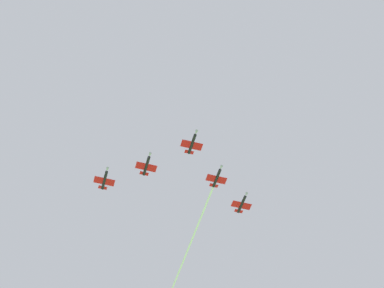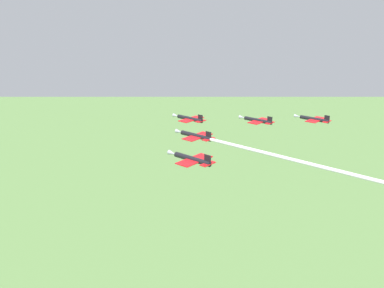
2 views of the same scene
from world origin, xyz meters
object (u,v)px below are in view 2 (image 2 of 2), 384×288
jet_lead (189,119)px  jet_starboard_inner (257,120)px  jet_port_outer (192,159)px  jet_starboard_outer (314,119)px  jet_port_inner (291,160)px

jet_lead → jet_starboard_inner: 19.38m
jet_port_outer → jet_starboard_outer: size_ratio=1.00×
jet_port_inner → jet_port_outer: (-19.32, -4.11, 0.53)m
jet_lead → jet_starboard_inner: bearing=-45.1°
jet_lead → jet_port_outer: jet_port_outer is taller
jet_starboard_inner → jet_port_outer: bearing=-165.4°
jet_port_inner → jet_starboard_outer: size_ratio=6.24×
jet_port_outer → jet_port_inner: bearing=-46.2°
jet_port_inner → jet_port_outer: bearing=133.8°
jet_port_inner → jet_starboard_inner: 37.03m
jet_lead → jet_port_outer: bearing=-138.3°
jet_port_inner → jet_lead: bearing=70.5°
jet_lead → jet_port_inner: jet_port_inner is taller
jet_lead → jet_starboard_inner: jet_lead is taller
jet_lead → jet_port_outer: size_ratio=1.00×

